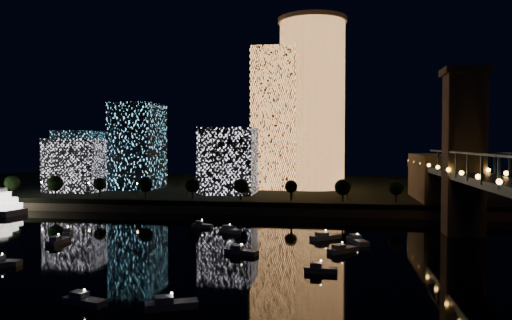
% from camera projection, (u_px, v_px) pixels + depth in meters
% --- Properties ---
extents(ground, '(520.00, 520.00, 0.00)m').
position_uv_depth(ground, '(213.00, 267.00, 110.57)').
color(ground, black).
rests_on(ground, ground).
extents(far_bank, '(420.00, 160.00, 5.00)m').
position_uv_depth(far_bank, '(284.00, 189.00, 268.51)').
color(far_bank, black).
rests_on(far_bank, ground).
extents(seawall, '(420.00, 6.00, 3.00)m').
position_uv_depth(seawall, '(264.00, 211.00, 191.51)').
color(seawall, '#6B5E4C').
rests_on(seawall, ground).
extents(tower_cylindrical, '(34.00, 34.00, 83.83)m').
position_uv_depth(tower_cylindrical, '(312.00, 104.00, 247.09)').
color(tower_cylindrical, '#EA924A').
rests_on(tower_cylindrical, far_bank).
extents(tower_rectangular, '(21.67, 21.67, 68.96)m').
position_uv_depth(tower_rectangular, '(275.00, 119.00, 246.37)').
color(tower_rectangular, '#EA924A').
rests_on(tower_rectangular, far_bank).
extents(midrise_blocks, '(102.67, 42.65, 41.89)m').
position_uv_depth(midrise_blocks, '(132.00, 156.00, 240.28)').
color(midrise_blocks, silver).
rests_on(midrise_blocks, far_bank).
extents(motorboats, '(90.21, 82.63, 2.78)m').
position_uv_depth(motorboats, '(198.00, 251.00, 123.87)').
color(motorboats, silver).
rests_on(motorboats, ground).
extents(esplanade_trees, '(165.99, 6.72, 8.86)m').
position_uv_depth(esplanade_trees, '(177.00, 185.00, 202.71)').
color(esplanade_trees, black).
rests_on(esplanade_trees, far_bank).
extents(street_lamps, '(132.70, 0.70, 5.65)m').
position_uv_depth(street_lamps, '(187.00, 187.00, 208.28)').
color(street_lamps, black).
rests_on(street_lamps, far_bank).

